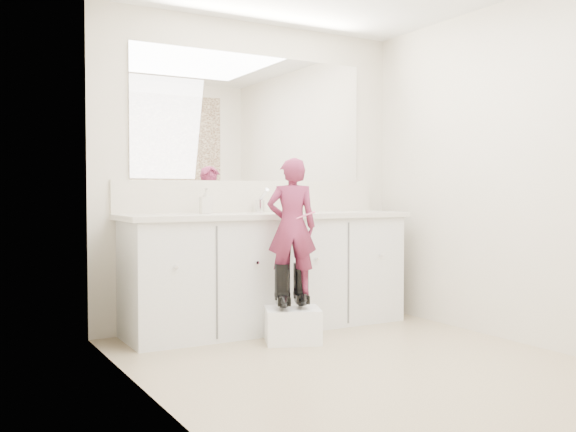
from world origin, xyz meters
TOP-DOWN VIEW (x-y plane):
  - floor at (0.00, 0.00)m, footprint 3.00×3.00m
  - wall_back at (0.00, 1.50)m, footprint 2.60×0.00m
  - wall_left at (-1.30, 0.00)m, footprint 0.00×3.00m
  - wall_right at (1.30, 0.00)m, footprint 0.00×3.00m
  - vanity_cabinet at (0.00, 1.23)m, footprint 2.20×0.55m
  - countertop at (0.00, 1.21)m, footprint 2.28×0.58m
  - backsplash at (0.00, 1.49)m, footprint 2.28×0.03m
  - mirror at (0.00, 1.49)m, footprint 2.00×0.02m
  - faucet at (0.00, 1.38)m, footprint 0.08×0.08m
  - cup at (0.31, 1.25)m, footprint 0.13×0.13m
  - soap_bottle at (-0.49, 1.28)m, footprint 0.09×0.10m
  - step_stool at (-0.07, 0.74)m, footprint 0.47×0.43m
  - boot_left at (-0.14, 0.75)m, footprint 0.19×0.24m
  - boot_right at (0.01, 0.75)m, footprint 0.19×0.24m
  - toddler at (-0.07, 0.75)m, footprint 0.41×0.34m
  - toothbrush at (0.00, 0.68)m, footprint 0.13×0.06m

SIDE VIEW (x-z plane):
  - floor at x=0.00m, z-range 0.00..0.00m
  - step_stool at x=-0.07m, z-range 0.00..0.24m
  - boot_left at x=-0.14m, z-range 0.24..0.55m
  - boot_right at x=0.01m, z-range 0.24..0.55m
  - vanity_cabinet at x=0.00m, z-range 0.00..0.85m
  - toddler at x=-0.07m, z-range 0.34..1.28m
  - countertop at x=0.00m, z-range 0.85..0.89m
  - toothbrush at x=0.00m, z-range 0.86..0.92m
  - cup at x=0.31m, z-range 0.89..0.98m
  - faucet at x=0.00m, z-range 0.89..0.99m
  - soap_bottle at x=-0.49m, z-range 0.89..1.08m
  - backsplash at x=0.00m, z-range 0.89..1.14m
  - wall_back at x=0.00m, z-range -0.10..2.50m
  - wall_left at x=-1.30m, z-range -0.30..2.70m
  - wall_right at x=1.30m, z-range -0.30..2.70m
  - mirror at x=0.00m, z-range 1.14..2.14m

